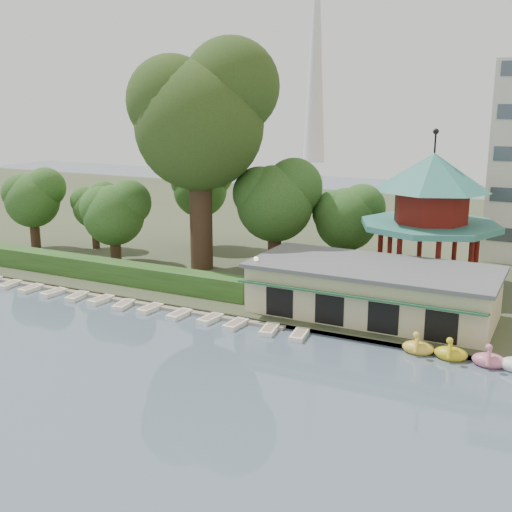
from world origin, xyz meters
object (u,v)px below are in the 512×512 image
Objects in this scene: pavilion at (431,206)px; big_tree at (202,113)px; boathouse at (372,289)px; dock at (107,296)px.

pavilion is 22.58m from big_tree.
big_tree is (-20.83, -3.80, 7.82)m from pavilion.
pavilion reaches higher than boathouse.
boathouse is 1.38× the size of pavilion.
dock is at bearing -106.06° from big_tree.
big_tree is at bearing -169.65° from pavilion.
boathouse is at bearing 12.24° from dock.
big_tree reaches higher than boathouse.
pavilion reaches higher than dock.
dock is 1.83× the size of boathouse.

